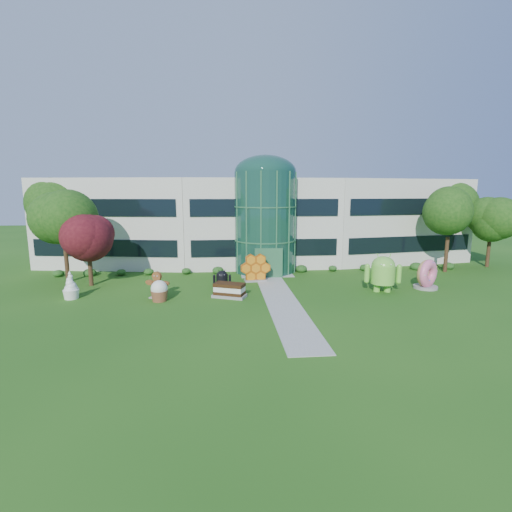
{
  "coord_description": "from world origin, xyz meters",
  "views": [
    {
      "loc": [
        -4.26,
        -24.54,
        7.87
      ],
      "look_at": [
        -1.45,
        6.0,
        2.6
      ],
      "focal_mm": 26.0,
      "sensor_mm": 36.0,
      "label": 1
    }
  ],
  "objects_px": {
    "donut": "(426,274)",
    "gingerbread": "(157,285)",
    "android_green": "(383,271)",
    "android_black": "(222,278)"
  },
  "relations": [
    {
      "from": "donut",
      "to": "gingerbread",
      "type": "xyz_separation_m",
      "value": [
        -21.69,
        -0.79,
        -0.22
      ]
    },
    {
      "from": "android_black",
      "to": "donut",
      "type": "bearing_deg",
      "value": -5.4
    },
    {
      "from": "android_green",
      "to": "android_black",
      "type": "distance_m",
      "value": 13.02
    },
    {
      "from": "android_green",
      "to": "android_black",
      "type": "height_order",
      "value": "android_green"
    },
    {
      "from": "android_black",
      "to": "gingerbread",
      "type": "bearing_deg",
      "value": -154.31
    },
    {
      "from": "android_black",
      "to": "gingerbread",
      "type": "relative_size",
      "value": 0.79
    },
    {
      "from": "android_green",
      "to": "gingerbread",
      "type": "distance_m",
      "value": 17.68
    },
    {
      "from": "android_green",
      "to": "android_black",
      "type": "relative_size",
      "value": 1.93
    },
    {
      "from": "android_green",
      "to": "donut",
      "type": "bearing_deg",
      "value": 20.2
    },
    {
      "from": "donut",
      "to": "gingerbread",
      "type": "bearing_deg",
      "value": 149.42
    }
  ]
}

